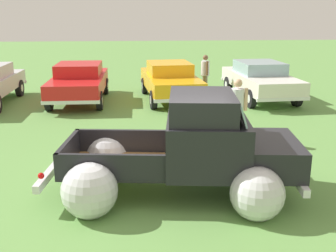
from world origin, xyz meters
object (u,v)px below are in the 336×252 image
Objects in this scene: vintage_pickup_truck at (192,155)px; show_car_3 at (260,79)px; show_car_1 at (79,81)px; spectator_0 at (205,72)px; spectator_1 at (237,107)px; show_car_2 at (170,80)px.

show_car_3 is (3.84, 8.30, 0.03)m from vintage_pickup_truck.
spectator_0 is (4.96, 0.92, 0.13)m from show_car_1.
spectator_1 is at bearing -26.46° from show_car_3.
vintage_pickup_truck is 1.05× the size of show_car_2.
show_car_3 is 2.23m from spectator_0.
show_car_1 and show_car_2 have the same top height.
spectator_0 is 6.28m from spectator_1.
vintage_pickup_truck reaches higher than spectator_1.
vintage_pickup_truck is 1.03× the size of show_car_3.
vintage_pickup_truck reaches higher than show_car_1.
spectator_0 is at bearing -119.19° from show_car_3.
spectator_0 is (1.84, 9.27, 0.16)m from vintage_pickup_truck.
show_car_1 is at bearing 117.18° from vintage_pickup_truck.
show_car_2 is at bearing -148.98° from spectator_1.
vintage_pickup_truck is at bearing 20.94° from show_car_1.
vintage_pickup_truck is 3.39m from spectator_1.
spectator_0 reaches higher than show_car_1.
spectator_1 is (1.58, 2.99, 0.20)m from vintage_pickup_truck.
show_car_2 is 5.54m from spectator_1.
vintage_pickup_truck reaches higher than show_car_3.
vintage_pickup_truck is at bearing -10.02° from spectator_1.
spectator_1 reaches higher than show_car_1.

